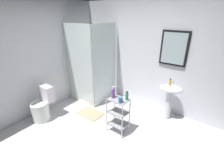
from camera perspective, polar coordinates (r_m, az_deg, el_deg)
ground_plane at (r=3.18m, az=-4.98°, el=-20.28°), size 4.20×4.20×0.02m
wall_back at (r=3.95m, az=12.76°, el=9.54°), size 4.20×0.14×2.50m
wall_left at (r=3.91m, az=-26.60°, el=7.40°), size 0.10×4.20×2.50m
shower_stall at (r=4.36m, az=-6.88°, el=0.33°), size 0.92×0.92×2.00m
pedestal_sink at (r=3.66m, az=19.95°, el=-3.89°), size 0.46×0.37×0.81m
sink_faucet at (r=3.65m, az=21.16°, el=0.74°), size 0.03×0.03×0.10m
toilet at (r=3.88m, az=-23.74°, el=-7.39°), size 0.37×0.49×0.76m
storage_cart at (r=3.14m, az=2.22°, el=-10.27°), size 0.38×0.28×0.74m
hand_soap_bottle at (r=3.55m, az=20.07°, el=0.51°), size 0.05×0.05×0.15m
conditioner_bottle_purple at (r=2.98m, az=0.44°, el=-3.18°), size 0.07×0.07×0.23m
body_wash_bottle_green at (r=2.94m, az=5.34°, el=-4.33°), size 0.06×0.06×0.17m
rinse_cup at (r=2.85m, az=3.08°, el=-5.70°), size 0.08×0.08×0.11m
bath_mat at (r=3.92m, az=-7.80°, el=-10.26°), size 0.60×0.40×0.02m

